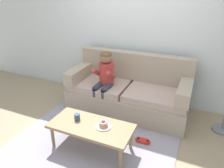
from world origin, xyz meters
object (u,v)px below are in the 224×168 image
(donut, at_px, (103,125))
(mug, at_px, (77,117))
(person_child, at_px, (105,77))
(coffee_table, at_px, (91,127))
(toy_controller, at_px, (143,141))
(couch, at_px, (129,92))

(donut, relative_size, mug, 1.33)
(person_child, relative_size, donut, 9.18)
(person_child, xyz_separation_m, mug, (0.03, -0.95, -0.24))
(coffee_table, bearing_deg, toy_controller, 32.17)
(donut, bearing_deg, mug, 179.74)
(coffee_table, distance_m, person_child, 1.07)
(person_child, height_order, donut, person_child)
(couch, bearing_deg, donut, -87.03)
(person_child, bearing_deg, mug, -88.17)
(couch, distance_m, mug, 1.22)
(mug, bearing_deg, person_child, 91.83)
(person_child, height_order, toy_controller, person_child)
(donut, bearing_deg, person_child, 114.46)
(donut, distance_m, mug, 0.40)
(couch, height_order, person_child, person_child)
(coffee_table, distance_m, donut, 0.19)
(coffee_table, bearing_deg, donut, 9.95)
(couch, bearing_deg, toy_controller, -57.48)
(mug, distance_m, toy_controller, 1.01)
(coffee_table, distance_m, toy_controller, 0.80)
(couch, distance_m, coffee_table, 1.20)
(couch, distance_m, donut, 1.17)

